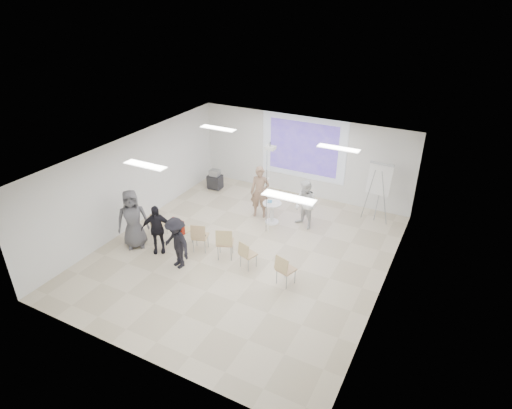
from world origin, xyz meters
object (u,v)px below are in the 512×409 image
at_px(audience_outer, 132,216).
at_px(pedestal_table, 272,211).
at_px(chair_left_mid, 181,229).
at_px(flipchart_easel, 380,179).
at_px(chair_right_far, 284,268).
at_px(chair_center, 225,241).
at_px(laptop, 201,235).
at_px(chair_right_inner, 246,253).
at_px(chair_far_left, 158,223).
at_px(av_cart, 215,180).
at_px(audience_left, 156,226).
at_px(player_left, 260,189).
at_px(player_right, 306,202).
at_px(audience_mid, 176,240).
at_px(chair_left_inner, 199,235).

bearing_deg(audience_outer, pedestal_table, 3.96).
distance_m(chair_left_mid, flipchart_easel, 6.45).
bearing_deg(chair_right_far, chair_center, -172.20).
bearing_deg(laptop, chair_right_inner, 154.65).
xyz_separation_m(chair_far_left, chair_center, (2.46, -0.07, 0.10)).
bearing_deg(av_cart, audience_outer, -91.49).
relative_size(chair_left_mid, audience_left, 0.54).
xyz_separation_m(chair_right_inner, chair_right_far, (1.24, -0.21, 0.04)).
distance_m(player_left, laptop, 2.79).
bearing_deg(player_right, audience_left, -110.46).
bearing_deg(chair_right_inner, pedestal_table, 118.39).
bearing_deg(av_cart, chair_right_inner, -50.40).
relative_size(player_right, laptop, 5.26).
bearing_deg(flipchart_easel, chair_left_mid, -134.18).
relative_size(chair_right_inner, audience_left, 0.48).
distance_m(player_left, chair_far_left, 3.50).
bearing_deg(laptop, chair_right_far, 153.31).
distance_m(player_left, player_right, 1.64).
relative_size(audience_left, audience_outer, 0.84).
relative_size(audience_left, av_cart, 2.25).
bearing_deg(pedestal_table, av_cart, 155.97).
height_order(player_left, chair_far_left, player_left).
distance_m(chair_right_far, flipchart_easel, 4.80).
xyz_separation_m(pedestal_table, chair_center, (-0.30, -2.51, 0.17)).
bearing_deg(audience_outer, chair_right_inner, -33.38).
distance_m(player_left, chair_center, 2.80).
height_order(player_left, av_cart, player_left).
xyz_separation_m(chair_right_far, audience_mid, (-2.98, -0.60, 0.33)).
xyz_separation_m(player_left, chair_center, (0.28, -2.75, -0.42)).
xyz_separation_m(chair_far_left, chair_right_inner, (3.23, -0.19, 0.01)).
xyz_separation_m(laptop, audience_mid, (-0.09, -1.01, 0.37)).
xyz_separation_m(chair_left_mid, flipchart_easel, (4.84, 4.15, 0.97)).
distance_m(pedestal_table, flipchart_easel, 3.60).
bearing_deg(chair_center, audience_mid, -160.03).
xyz_separation_m(chair_left_mid, audience_outer, (-1.19, -0.70, 0.48)).
bearing_deg(chair_right_inner, audience_left, -151.93).
relative_size(pedestal_table, laptop, 2.34).
bearing_deg(av_cart, pedestal_table, -26.12).
relative_size(chair_far_left, chair_right_inner, 0.99).
relative_size(chair_left_inner, av_cart, 1.21).
bearing_deg(laptop, chair_center, 156.32).
xyz_separation_m(player_right, chair_far_left, (-3.82, -2.67, -0.42)).
bearing_deg(chair_far_left, chair_left_inner, -12.33).
height_order(laptop, audience_outer, audience_outer).
distance_m(player_right, chair_right_inner, 2.95).
xyz_separation_m(chair_left_inner, laptop, (-0.03, 0.10, -0.05)).
relative_size(pedestal_table, chair_left_mid, 0.86).
height_order(pedestal_table, chair_left_inner, chair_left_inner).
relative_size(chair_center, audience_left, 0.57).
relative_size(chair_right_inner, audience_mid, 0.48).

